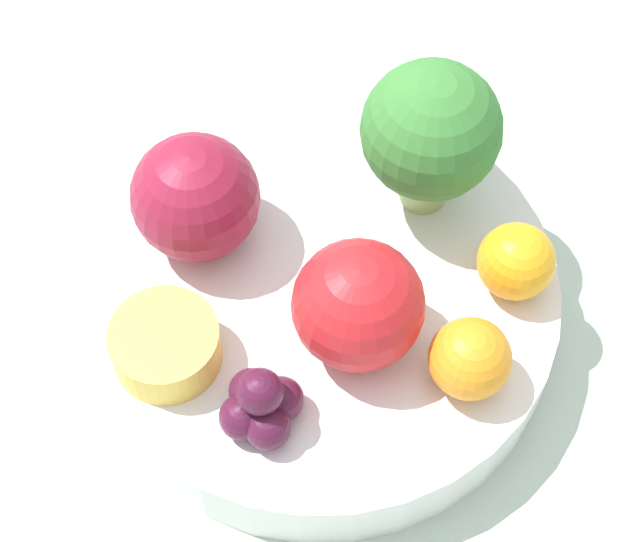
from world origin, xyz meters
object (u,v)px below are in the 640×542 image
at_px(bowl, 320,303).
at_px(grape_cluster, 260,405).
at_px(orange_back, 470,359).
at_px(apple_red, 357,306).
at_px(orange_front, 516,261).
at_px(broccoli, 431,133).
at_px(apple_green, 195,197).
at_px(small_cup, 166,345).

distance_m(bowl, grape_cluster, 0.08).
distance_m(bowl, orange_back, 0.09).
distance_m(apple_red, orange_front, 0.08).
bearing_deg(apple_red, orange_front, 82.47).
height_order(apple_red, orange_back, apple_red).
relative_size(broccoli, apple_red, 1.43).
bearing_deg(bowl, orange_front, 60.69).
bearing_deg(apple_red, grape_cluster, -75.88).
distance_m(bowl, broccoli, 0.09).
bearing_deg(orange_front, bowl, -119.31).
xyz_separation_m(apple_green, orange_front, (0.09, 0.11, -0.01)).
distance_m(apple_red, small_cup, 0.08).
height_order(bowl, small_cup, small_cup).
height_order(orange_front, small_cup, orange_front).
height_order(bowl, orange_back, orange_back).
bearing_deg(grape_cluster, orange_front, 91.54).
bearing_deg(apple_red, small_cup, -113.20).
distance_m(bowl, small_cup, 0.08).
height_order(apple_green, orange_front, apple_green).
relative_size(broccoli, apple_green, 1.39).
relative_size(bowl, grape_cluster, 5.87).
bearing_deg(grape_cluster, small_cup, -154.62).
bearing_deg(small_cup, orange_front, 74.36).
distance_m(apple_red, apple_green, 0.09).
height_order(broccoli, small_cup, broccoli).
relative_size(broccoli, small_cup, 1.71).
height_order(apple_green, small_cup, apple_green).
bearing_deg(apple_red, bowl, 179.08).
bearing_deg(orange_front, apple_green, -130.13).
height_order(broccoli, grape_cluster, broccoli).
distance_m(orange_back, grape_cluster, 0.09).
distance_m(broccoli, small_cup, 0.15).
height_order(broccoli, apple_green, broccoli).
bearing_deg(grape_cluster, bowl, 130.19).
height_order(apple_green, orange_back, apple_green).
xyz_separation_m(apple_red, orange_back, (0.04, 0.03, -0.01)).
relative_size(apple_red, orange_front, 1.63).
xyz_separation_m(bowl, apple_red, (0.03, -0.00, 0.05)).
xyz_separation_m(bowl, small_cup, (-0.00, -0.08, 0.03)).
bearing_deg(grape_cluster, apple_green, 168.71).
bearing_deg(orange_front, small_cup, -105.64).
xyz_separation_m(broccoli, apple_red, (0.05, -0.07, -0.02)).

